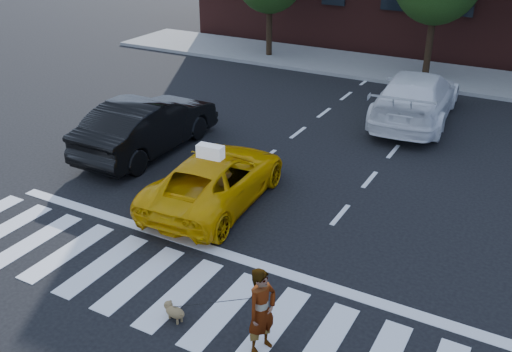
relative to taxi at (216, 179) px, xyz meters
The scene contains 10 objects.
ground 3.84m from the taxi, 68.31° to the right, with size 120.00×120.00×0.00m, color black.
crosswalk 3.84m from the taxi, 68.31° to the right, with size 13.00×2.40×0.01m, color silver.
stop_line 2.46m from the taxi, 53.90° to the right, with size 12.00×0.30×0.01m, color silver.
sidewalk_far 14.06m from the taxi, 84.28° to the left, with size 30.00×4.00×0.15m, color slate.
taxi is the anchor object (origin of this frame).
black_sedan 3.95m from the taxi, 153.51° to the left, with size 1.77×5.08×1.67m, color black.
white_suv 8.76m from the taxi, 71.36° to the left, with size 2.38×5.85×1.70m, color white.
woman 5.37m from the taxi, 49.25° to the right, with size 0.59×0.39×1.61m, color #999999.
dog 4.54m from the taxi, 67.44° to the right, with size 0.54×0.30×0.31m.
taxi_sign 0.84m from the taxi, 90.00° to the right, with size 0.65×0.28×0.32m, color white.
Camera 1 is at (5.63, -7.13, 6.95)m, focal length 40.00 mm.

